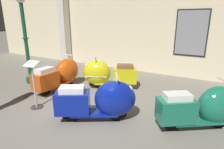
# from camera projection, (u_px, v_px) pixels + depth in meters

# --- Properties ---
(ground_plane) EXTENTS (60.00, 60.00, 0.00)m
(ground_plane) POSITION_uv_depth(u_px,v_px,m) (83.00, 113.00, 4.20)
(ground_plane) COLOR slate
(showroom_back_wall) EXTENTS (18.00, 0.63, 3.30)m
(showroom_back_wall) POSITION_uv_depth(u_px,v_px,m) (144.00, 29.00, 7.13)
(showroom_back_wall) COLOR beige
(showroom_back_wall) RESTS_ON ground
(scooter_0) EXTENTS (0.52, 1.62, 0.99)m
(scooter_0) POSITION_uv_depth(u_px,v_px,m) (61.00, 74.00, 5.58)
(scooter_0) COLOR black
(scooter_0) RESTS_ON ground
(scooter_1) EXTENTS (1.64, 1.10, 0.98)m
(scooter_1) POSITION_uv_depth(u_px,v_px,m) (105.00, 74.00, 5.58)
(scooter_1) COLOR black
(scooter_1) RESTS_ON ground
(scooter_2) EXTENTS (1.61, 1.23, 0.98)m
(scooter_2) POSITION_uv_depth(u_px,v_px,m) (102.00, 100.00, 3.76)
(scooter_2) COLOR black
(scooter_2) RESTS_ON ground
(scooter_3) EXTENTS (1.56, 1.29, 0.97)m
(scooter_3) POSITION_uv_depth(u_px,v_px,m) (206.00, 107.00, 3.49)
(scooter_3) COLOR black
(scooter_3) RESTS_ON ground
(lamppost) EXTENTS (0.30, 0.30, 2.77)m
(lamppost) POSITION_uv_depth(u_px,v_px,m) (25.00, 34.00, 5.75)
(lamppost) COLOR #144728
(lamppost) RESTS_ON ground
(info_stanchion) EXTENTS (0.35, 0.28, 1.13)m
(info_stanchion) POSITION_uv_depth(u_px,v_px,m) (35.00, 89.00, 4.31)
(info_stanchion) COLOR #333338
(info_stanchion) RESTS_ON ground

